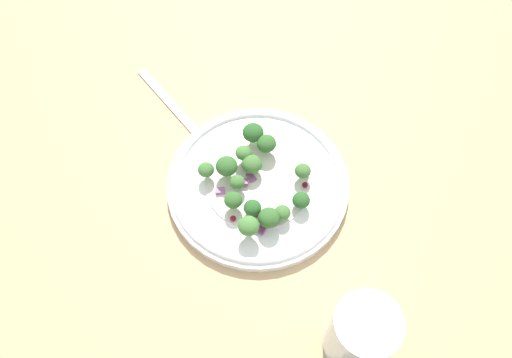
{
  "coord_description": "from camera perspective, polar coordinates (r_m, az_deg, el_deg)",
  "views": [
    {
      "loc": [
        -28.06,
        -16.35,
        60.34
      ],
      "look_at": [
        -0.45,
        1.17,
        2.7
      ],
      "focal_mm": 36.25,
      "sensor_mm": 36.0,
      "label": 1
    }
  ],
  "objects": [
    {
      "name": "dressing_pool",
      "position": [
        0.67,
        -0.0,
        -0.59
      ],
      "size": [
        13.9,
        13.9,
        0.2
      ],
      "primitive_type": "cylinder",
      "color": "white",
      "rests_on": "plate"
    },
    {
      "name": "broccoli_floret_0",
      "position": [
        0.64,
        -0.39,
        -3.22
      ],
      "size": [
        2.21,
        2.21,
        2.24
      ],
      "color": "#9EC684",
      "rests_on": "plate"
    },
    {
      "name": "ground_plane",
      "position": [
        0.69,
        1.01,
        -1.69
      ],
      "size": [
        180.0,
        180.0,
        2.0
      ],
      "primitive_type": "cube",
      "color": "tan"
    },
    {
      "name": "onion_bit_2",
      "position": [
        0.68,
        -0.51,
        0.23
      ],
      "size": [
        1.38,
        1.62,
        0.38
      ],
      "primitive_type": "cube",
      "rotation": [
        0.0,
        0.0,
        2.69
      ],
      "color": "#934C84",
      "rests_on": "plate"
    },
    {
      "name": "broccoli_floret_11",
      "position": [
        0.67,
        5.18,
        0.88
      ],
      "size": [
        2.1,
        2.1,
        2.13
      ],
      "color": "#ADD18E",
      "rests_on": "plate"
    },
    {
      "name": "water_glass",
      "position": [
        0.58,
        11.48,
        -16.43
      ],
      "size": [
        7.02,
        7.02,
        9.74
      ],
      "primitive_type": "cylinder",
      "color": "silver",
      "rests_on": "ground_plane"
    },
    {
      "name": "broccoli_floret_12",
      "position": [
        0.66,
        -2.09,
        -0.34
      ],
      "size": [
        1.96,
        1.96,
        1.99
      ],
      "color": "#8EB77A",
      "rests_on": "plate"
    },
    {
      "name": "broccoli_floret_10",
      "position": [
        0.62,
        -0.82,
        -5.22
      ],
      "size": [
        2.59,
        2.59,
        2.62
      ],
      "color": "#ADD18E",
      "rests_on": "plate"
    },
    {
      "name": "onion_bit_5",
      "position": [
        0.64,
        0.55,
        -5.53
      ],
      "size": [
        1.18,
        1.15,
        0.48
      ],
      "primitive_type": "cube",
      "rotation": [
        0.0,
        0.0,
        0.03
      ],
      "color": "#843D75",
      "rests_on": "plate"
    },
    {
      "name": "broccoli_floret_7",
      "position": [
        0.63,
        1.44,
        -4.32
      ],
      "size": [
        2.66,
        2.66,
        2.7
      ],
      "color": "#ADD18E",
      "rests_on": "plate"
    },
    {
      "name": "onion_bit_3",
      "position": [
        0.65,
        -0.21,
        -4.01
      ],
      "size": [
        1.55,
        1.41,
        0.44
      ],
      "primitive_type": "cube",
      "rotation": [
        0.0,
        0.0,
        0.98
      ],
      "color": "#934C84",
      "rests_on": "plate"
    },
    {
      "name": "broccoli_floret_4",
      "position": [
        0.66,
        -3.25,
        1.4
      ],
      "size": [
        2.82,
        2.82,
        2.86
      ],
      "color": "#ADD18E",
      "rests_on": "plate"
    },
    {
      "name": "broccoli_floret_8",
      "position": [
        0.68,
        -1.41,
        2.89
      ],
      "size": [
        2.13,
        2.13,
        2.16
      ],
      "color": "#8EB77A",
      "rests_on": "plate"
    },
    {
      "name": "broccoli_floret_2",
      "position": [
        0.67,
        -0.47,
        1.61
      ],
      "size": [
        2.66,
        2.66,
        2.7
      ],
      "color": "#9EC684",
      "rests_on": "plate"
    },
    {
      "name": "broccoli_floret_13",
      "position": [
        0.64,
        -2.53,
        -2.37
      ],
      "size": [
        2.27,
        2.27,
        2.3
      ],
      "color": "#ADD18E",
      "rests_on": "plate"
    },
    {
      "name": "cranberry_1",
      "position": [
        0.68,
        5.53,
        0.75
      ],
      "size": [
        0.83,
        0.83,
        0.83
      ],
      "primitive_type": "sphere",
      "color": "maroon",
      "rests_on": "plate"
    },
    {
      "name": "cranberry_0",
      "position": [
        0.67,
        5.43,
        -0.65
      ],
      "size": [
        0.78,
        0.78,
        0.78
      ],
      "primitive_type": "sphere",
      "color": "#4C0A14",
      "rests_on": "plate"
    },
    {
      "name": "fork",
      "position": [
        0.76,
        -8.36,
        7.09
      ],
      "size": [
        7.82,
        18.16,
        0.5
      ],
      "color": "silver",
      "rests_on": "ground_plane"
    },
    {
      "name": "broccoli_floret_9",
      "position": [
        0.65,
        4.79,
        -2.7
      ],
      "size": [
        2.24,
        2.24,
        2.27
      ],
      "color": "#8EB77A",
      "rests_on": "plate"
    },
    {
      "name": "onion_bit_0",
      "position": [
        0.67,
        -3.98,
        -1.31
      ],
      "size": [
        1.39,
        1.45,
        0.59
      ],
      "primitive_type": "cube",
      "rotation": [
        0.0,
        0.0,
        0.67
      ],
      "color": "#A35B93",
      "rests_on": "plate"
    },
    {
      "name": "onion_bit_4",
      "position": [
        0.65,
        1.69,
        -4.75
      ],
      "size": [
        1.64,
        1.64,
        0.55
      ],
      "primitive_type": "cube",
      "rotation": [
        0.0,
        0.0,
        2.08
      ],
      "color": "#934C84",
      "rests_on": "plate"
    },
    {
      "name": "broccoli_floret_3",
      "position": [
        0.64,
        2.93,
        -3.75
      ],
      "size": [
        2.02,
        2.02,
        2.05
      ],
      "color": "#8EB77A",
      "rests_on": "plate"
    },
    {
      "name": "broccoli_floret_1",
      "position": [
        0.67,
        -5.54,
        1.0
      ],
      "size": [
        2.12,
        2.12,
        2.14
      ],
      "color": "#8EB77A",
      "rests_on": "plate"
    },
    {
      "name": "broccoli_floret_6",
      "position": [
        0.69,
        -0.33,
        5.11
      ],
      "size": [
        2.84,
        2.84,
        2.88
      ],
      "color": "#ADD18E",
      "rests_on": "plate"
    },
    {
      "name": "plate",
      "position": [
        0.68,
        -0.0,
        -0.77
      ],
      "size": [
        23.97,
        23.97,
        1.7
      ],
      "color": "white",
      "rests_on": "ground_plane"
    },
    {
      "name": "cranberry_2",
      "position": [
        0.65,
        -2.55,
        -4.38
      ],
      "size": [
        0.77,
        0.77,
        0.77
      ],
      "primitive_type": "sphere",
      "color": "maroon",
      "rests_on": "plate"
    },
    {
      "name": "broccoli_floret_5",
      "position": [
        0.68,
        1.16,
        3.91
      ],
      "size": [
        2.64,
        2.64,
        2.67
      ],
      "color": "#8EB77A",
      "rests_on": "plate"
    },
    {
      "name": "onion_bit_1",
      "position": [
        0.67,
        -1.37,
        -0.35
      ],
      "size": [
        1.3,
        1.38,
        0.49
      ],
      "primitive_type": "cube",
      "rotation": [
        0.0,
        0.0,
        0.58
      ],
      "color": "#843D75",
      "rests_on": "plate"
    }
  ]
}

